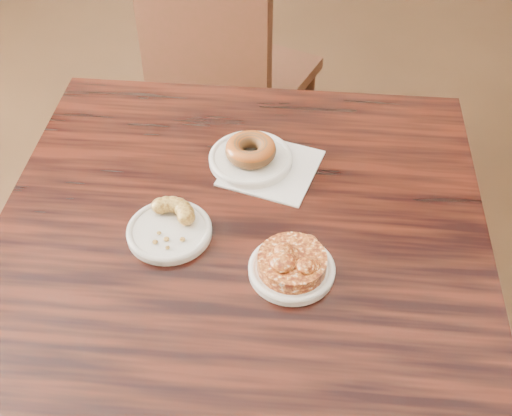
% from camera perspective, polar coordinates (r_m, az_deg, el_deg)
% --- Properties ---
extents(floor, '(5.00, 5.00, 0.00)m').
position_cam_1_polar(floor, '(1.93, -3.70, -11.71)').
color(floor, black).
rests_on(floor, ground).
extents(cafe_table, '(0.98, 0.98, 0.75)m').
position_cam_1_polar(cafe_table, '(1.48, -1.15, -11.86)').
color(cafe_table, black).
rests_on(cafe_table, floor).
extents(chair_far, '(0.58, 0.58, 0.90)m').
position_cam_1_polar(chair_far, '(2.11, -1.72, 11.50)').
color(chair_far, black).
rests_on(chair_far, floor).
extents(napkin, '(0.21, 0.21, 0.00)m').
position_cam_1_polar(napkin, '(1.30, 1.36, 3.58)').
color(napkin, white).
rests_on(napkin, cafe_table).
extents(plate_donut, '(0.17, 0.17, 0.01)m').
position_cam_1_polar(plate_donut, '(1.31, -0.47, 4.38)').
color(plate_donut, white).
rests_on(plate_donut, napkin).
extents(plate_cruller, '(0.16, 0.16, 0.01)m').
position_cam_1_polar(plate_cruller, '(1.18, -7.71, -2.09)').
color(plate_cruller, silver).
rests_on(plate_cruller, cafe_table).
extents(plate_fritter, '(0.15, 0.15, 0.01)m').
position_cam_1_polar(plate_fritter, '(1.11, 3.18, -5.49)').
color(plate_fritter, white).
rests_on(plate_fritter, cafe_table).
extents(glazed_donut, '(0.10, 0.10, 0.04)m').
position_cam_1_polar(glazed_donut, '(1.29, -0.48, 5.20)').
color(glazed_donut, '#8A3B14').
rests_on(glazed_donut, plate_donut).
extents(apple_fritter, '(0.16, 0.16, 0.04)m').
position_cam_1_polar(apple_fritter, '(1.09, 3.24, -4.63)').
color(apple_fritter, '#431307').
rests_on(apple_fritter, plate_fritter).
extents(cruller_fragment, '(0.11, 0.11, 0.03)m').
position_cam_1_polar(cruller_fragment, '(1.16, -7.81, -1.38)').
color(cruller_fragment, brown).
rests_on(cruller_fragment, plate_cruller).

